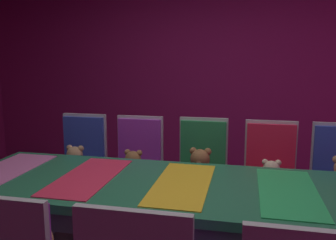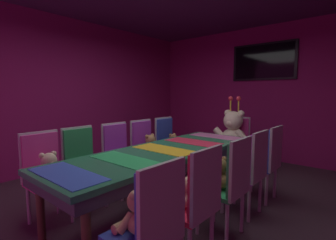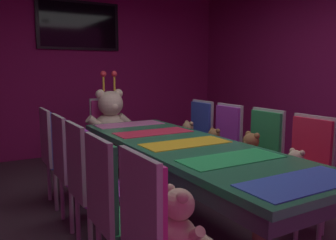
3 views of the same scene
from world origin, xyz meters
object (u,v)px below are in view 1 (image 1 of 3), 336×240
Objects in this scene: teddy_right_4 at (75,164)px; chair_right_4 at (82,158)px; teddy_right_1 at (271,179)px; teddy_right_2 at (200,170)px; chair_right_2 at (202,165)px; teddy_right_3 at (133,169)px; chair_right_1 at (270,170)px; banquet_table at (182,197)px; chair_right_3 at (138,162)px.

chair_right_4 is at bearing 180.00° from teddy_right_4.
teddy_right_1 is 0.55m from teddy_right_2.
teddy_right_3 is at bearing -73.25° from chair_right_2.
chair_right_4 is at bearing -90.20° from chair_right_1.
teddy_right_2 is 1.09m from chair_right_4.
chair_right_1 is 0.56m from teddy_right_2.
chair_right_4 reaches higher than teddy_right_3.
banquet_table is 1.29m from teddy_right_4.
chair_right_2 is at bearing 180.00° from teddy_right_2.
chair_right_2 reaches higher than teddy_right_3.
chair_right_1 is at bearing 94.85° from teddy_right_4.
teddy_right_2 is at bearing -0.82° from banquet_table.
chair_right_4 is (-0.02, 1.08, 0.00)m from chair_right_2.
teddy_right_4 reaches higher than teddy_right_1.
chair_right_3 is (0.12, 0.55, 0.00)m from teddy_right_2.
chair_right_2 is at bearing 106.75° from teddy_right_3.
teddy_right_1 is 1.63m from chair_right_4.
teddy_right_1 is (-0.14, 0.00, -0.03)m from chair_right_1.
chair_right_2 is 1.00× the size of chair_right_4.
chair_right_2 is (0.17, 0.55, 0.03)m from teddy_right_1.
teddy_right_1 is 0.57m from chair_right_2.
chair_right_1 reaches higher than teddy_right_1.
chair_right_1 is at bearing 97.36° from teddy_right_3.
chair_right_2 is 3.40× the size of teddy_right_3.
banquet_table is 10.26× the size of teddy_right_1.
teddy_right_2 reaches higher than teddy_right_1.
chair_right_3 is at bearing -90.04° from chair_right_1.
teddy_right_1 is 0.28× the size of chair_right_3.
chair_right_1 is 1.00× the size of chair_right_3.
chair_right_1 reaches higher than teddy_right_4.
teddy_right_3 is at bearing -82.64° from chair_right_1.
banquet_table is 9.72× the size of teddy_right_3.
teddy_right_3 is 0.53m from teddy_right_4.
chair_right_1 is 0.55m from chair_right_2.
teddy_right_2 is at bearing 83.27° from chair_right_4.
chair_right_2 is at bearing -0.69° from banquet_table.
chair_right_1 reaches higher than banquet_table.
chair_right_3 is 0.54m from teddy_right_4.
chair_right_1 is 1.11m from teddy_right_3.
teddy_right_2 reaches higher than banquet_table.
chair_right_4 is at bearing -90.54° from chair_right_3.
chair_right_1 is 1.00× the size of chair_right_4.
teddy_right_3 is at bearing -87.86° from teddy_right_2.
banquet_table is 0.90m from teddy_right_3.
teddy_right_3 is (-0.02, 0.55, -0.02)m from teddy_right_2.
teddy_right_2 is 1.08m from teddy_right_4.
teddy_right_1 is 0.92× the size of teddy_right_4.
teddy_right_2 is at bearing 90.87° from teddy_right_4.
teddy_right_3 is (0.71, 0.54, -0.08)m from banquet_table.
banquet_table reaches higher than teddy_right_3.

